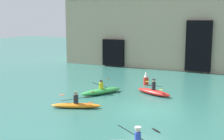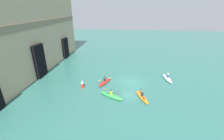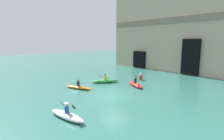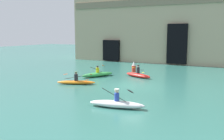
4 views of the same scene
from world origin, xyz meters
The scene contains 7 objects.
ground_plane centered at (0.00, 0.00, 0.00)m, with size 120.00×120.00×0.00m, color #2D665B.
cliff_bluff centered at (0.66, 18.65, 7.00)m, with size 34.21×6.79×14.07m.
kayak_orange centered at (-4.42, -1.46, 0.21)m, with size 3.29×1.89×1.09m.
kayak_white centered at (1.63, -6.00, 0.24)m, with size 3.42×1.37×1.17m.
kayak_red centered at (-0.91, 4.14, 0.25)m, with size 3.20×1.93×1.23m.
kayak_green centered at (-4.65, 2.60, 0.24)m, with size 2.44×3.54×1.14m.
marker_buoy centered at (-2.60, 7.21, 0.56)m, with size 0.44×0.44×1.22m.
Camera 4 is at (7.79, -18.78, 4.35)m, focal length 40.00 mm.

